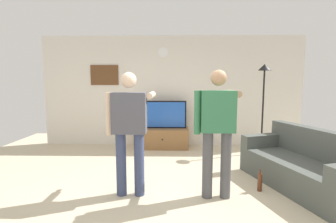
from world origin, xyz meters
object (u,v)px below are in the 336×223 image
(floor_lamp, at_px, (264,90))
(tv_stand, at_px, (163,138))
(beverage_bottle, at_px, (260,182))
(person_standing_nearer_lamp, at_px, (130,126))
(person_standing_nearer_couch, at_px, (217,126))
(side_couch, at_px, (304,167))
(framed_picture, at_px, (105,75))
(television, at_px, (163,115))
(wall_clock, at_px, (163,52))

(floor_lamp, bearing_deg, tv_stand, 170.43)
(beverage_bottle, bearing_deg, floor_lamp, 70.20)
(floor_lamp, distance_m, person_standing_nearer_lamp, 3.37)
(person_standing_nearer_couch, relative_size, side_couch, 0.85)
(framed_picture, bearing_deg, beverage_bottle, -41.81)
(television, bearing_deg, floor_lamp, -10.73)
(television, relative_size, framed_picture, 1.64)
(wall_clock, bearing_deg, television, -90.00)
(tv_stand, distance_m, television, 0.57)
(beverage_bottle, bearing_deg, person_standing_nearer_lamp, -175.42)
(side_couch, xyz_separation_m, beverage_bottle, (-0.70, -0.15, -0.18))
(floor_lamp, xyz_separation_m, beverage_bottle, (-0.71, -1.98, -1.27))
(television, distance_m, person_standing_nearer_lamp, 2.58)
(wall_clock, xyz_separation_m, side_couch, (2.21, -2.49, -1.98))
(floor_lamp, bearing_deg, wall_clock, 163.36)
(floor_lamp, height_order, person_standing_nearer_lamp, floor_lamp)
(person_standing_nearer_couch, distance_m, side_couch, 1.57)
(person_standing_nearer_lamp, bearing_deg, television, 82.29)
(floor_lamp, distance_m, person_standing_nearer_couch, 2.61)
(wall_clock, xyz_separation_m, floor_lamp, (2.23, -0.67, -0.89))
(person_standing_nearer_couch, bearing_deg, beverage_bottle, 16.48)
(person_standing_nearer_lamp, distance_m, side_couch, 2.66)
(framed_picture, bearing_deg, television, -9.73)
(framed_picture, xyz_separation_m, beverage_bottle, (2.96, -2.65, -1.62))
(floor_lamp, height_order, person_standing_nearer_couch, floor_lamp)
(wall_clock, bearing_deg, floor_lamp, -16.64)
(framed_picture, height_order, beverage_bottle, framed_picture)
(tv_stand, bearing_deg, beverage_bottle, -57.28)
(beverage_bottle, bearing_deg, person_standing_nearer_couch, -163.52)
(person_standing_nearer_lamp, distance_m, beverage_bottle, 2.05)
(wall_clock, distance_m, floor_lamp, 2.49)
(floor_lamp, relative_size, person_standing_nearer_couch, 1.13)
(wall_clock, height_order, beverage_bottle, wall_clock)
(tv_stand, distance_m, framed_picture, 2.12)
(framed_picture, relative_size, person_standing_nearer_couch, 0.39)
(floor_lamp, bearing_deg, framed_picture, 169.67)
(wall_clock, bearing_deg, framed_picture, 179.80)
(wall_clock, xyz_separation_m, framed_picture, (-1.45, 0.00, -0.54))
(side_couch, bearing_deg, framed_picture, 145.73)
(wall_clock, relative_size, person_standing_nearer_lamp, 0.14)
(beverage_bottle, bearing_deg, tv_stand, 122.72)
(tv_stand, xyz_separation_m, person_standing_nearer_lamp, (-0.35, -2.50, 0.74))
(person_standing_nearer_lamp, bearing_deg, side_couch, 6.77)
(beverage_bottle, bearing_deg, framed_picture, 138.19)
(television, xyz_separation_m, person_standing_nearer_lamp, (-0.35, -2.55, 0.18))
(floor_lamp, distance_m, beverage_bottle, 2.46)
(tv_stand, relative_size, wall_clock, 5.10)
(person_standing_nearer_couch, bearing_deg, television, 107.94)
(person_standing_nearer_couch, bearing_deg, side_couch, 14.44)
(floor_lamp, bearing_deg, beverage_bottle, -109.80)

